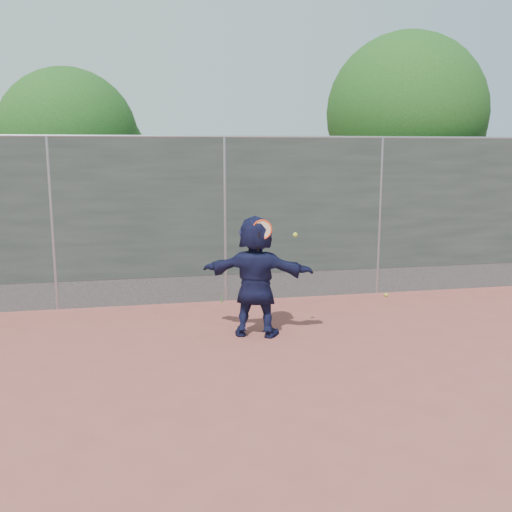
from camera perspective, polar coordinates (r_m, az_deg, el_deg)
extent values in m
plane|color=#9E4C42|center=(7.41, 0.96, -11.34)|extent=(80.00, 80.00, 0.00)
imported|color=#15183B|center=(8.50, 0.00, -2.02)|extent=(1.78, 1.10, 1.83)
sphere|color=#BCD02E|center=(11.23, 12.88, -3.80)|extent=(0.07, 0.07, 0.07)
cube|color=#38423D|center=(10.38, -3.13, 4.91)|extent=(20.00, 0.04, 2.50)
cube|color=slate|center=(10.63, -3.05, -3.16)|extent=(20.00, 0.03, 0.50)
cylinder|color=gray|center=(10.33, -3.20, 11.83)|extent=(20.00, 0.05, 0.05)
cylinder|color=gray|center=(10.41, -19.70, 2.95)|extent=(0.06, 0.06, 3.00)
cylinder|color=gray|center=(10.41, -3.11, 3.54)|extent=(0.06, 0.06, 3.00)
cylinder|color=gray|center=(11.23, 12.25, 3.83)|extent=(0.06, 0.06, 3.00)
torus|color=#F04016|center=(8.19, 0.62, 2.66)|extent=(0.29, 0.03, 0.29)
cylinder|color=beige|center=(8.19, 0.62, 2.66)|extent=(0.25, 0.01, 0.25)
cylinder|color=black|center=(8.23, 0.25, 1.29)|extent=(0.03, 0.13, 0.33)
sphere|color=#BCD02E|center=(8.35, 3.95, 2.14)|extent=(0.07, 0.07, 0.07)
cylinder|color=#382314|center=(13.86, 14.31, 4.14)|extent=(0.28, 0.28, 2.60)
sphere|color=#23561C|center=(13.81, 14.75, 13.62)|extent=(3.60, 3.60, 3.60)
sphere|color=#23561C|center=(14.29, 16.98, 11.95)|extent=(2.52, 2.52, 2.52)
cylinder|color=#382314|center=(13.42, -17.79, 2.90)|extent=(0.28, 0.28, 2.20)
sphere|color=#23561C|center=(13.31, -18.26, 11.14)|extent=(3.00, 3.00, 3.00)
sphere|color=#23561C|center=(13.46, -15.52, 9.99)|extent=(2.10, 2.10, 2.10)
cone|color=#387226|center=(10.58, -1.60, -3.88)|extent=(0.03, 0.03, 0.26)
cone|color=#387226|center=(10.65, -0.03, -3.68)|extent=(0.03, 0.03, 0.30)
cone|color=#387226|center=(10.52, -3.47, -4.10)|extent=(0.03, 0.03, 0.22)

